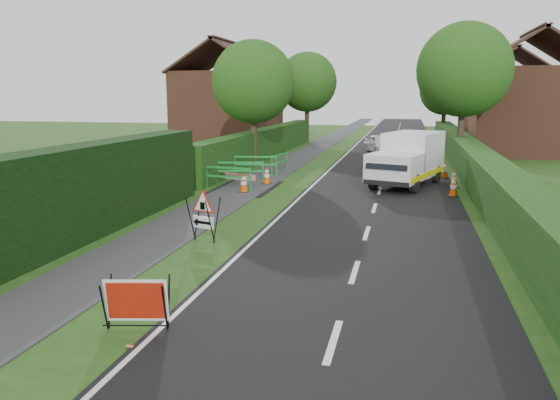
{
  "coord_description": "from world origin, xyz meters",
  "views": [
    {
      "loc": [
        3.5,
        -10.46,
        3.82
      ],
      "look_at": [
        0.44,
        2.63,
        1.22
      ],
      "focal_mm": 35.0,
      "sensor_mm": 36.0,
      "label": 1
    }
  ],
  "objects_px": {
    "works_van": "(408,158)",
    "hatchback_car": "(381,144)",
    "triangle_sign": "(202,211)",
    "red_rect_sign": "(136,301)"
  },
  "relations": [
    {
      "from": "works_van",
      "to": "hatchback_car",
      "type": "bearing_deg",
      "value": 115.63
    },
    {
      "from": "triangle_sign",
      "to": "hatchback_car",
      "type": "xyz_separation_m",
      "value": [
        3.44,
        23.59,
        -0.2
      ]
    },
    {
      "from": "red_rect_sign",
      "to": "hatchback_car",
      "type": "height_order",
      "value": "hatchback_car"
    },
    {
      "from": "hatchback_car",
      "to": "red_rect_sign",
      "type": "bearing_deg",
      "value": -115.85
    },
    {
      "from": "red_rect_sign",
      "to": "hatchback_car",
      "type": "xyz_separation_m",
      "value": [
        2.49,
        29.02,
        0.13
      ]
    },
    {
      "from": "red_rect_sign",
      "to": "works_van",
      "type": "height_order",
      "value": "works_van"
    },
    {
      "from": "hatchback_car",
      "to": "triangle_sign",
      "type": "bearing_deg",
      "value": -119.24
    },
    {
      "from": "works_van",
      "to": "hatchback_car",
      "type": "relative_size",
      "value": 1.42
    },
    {
      "from": "triangle_sign",
      "to": "works_van",
      "type": "relative_size",
      "value": 0.23
    },
    {
      "from": "works_van",
      "to": "hatchback_car",
      "type": "distance_m",
      "value": 13.14
    }
  ]
}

